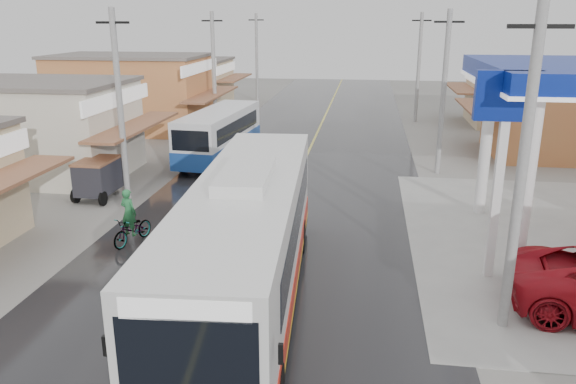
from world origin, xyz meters
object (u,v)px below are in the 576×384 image
coach_bus (248,243)px  tricycle_near (97,176)px  cyclist (132,226)px  second_bus (220,134)px

coach_bus → tricycle_near: (-8.50, 8.58, -0.88)m
coach_bus → tricycle_near: size_ratio=5.46×
coach_bus → cyclist: size_ratio=6.17×
second_bus → tricycle_near: (-3.51, -7.47, -0.48)m
cyclist → second_bus: bearing=107.6°
coach_bus → second_bus: coach_bus is taller
second_bus → tricycle_near: bearing=-110.1°
coach_bus → second_bus: (-4.99, 16.05, -0.40)m
coach_bus → cyclist: 6.41m
second_bus → tricycle_near: 8.27m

